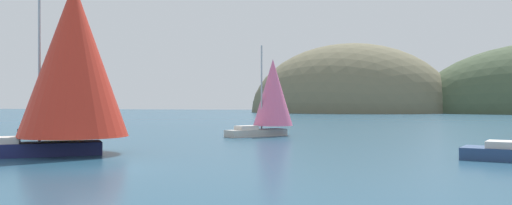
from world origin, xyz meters
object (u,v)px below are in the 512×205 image
(sailboat_yellow_sail, at_px, (64,89))
(channel_buoy, at_px, (78,123))
(sailboat_pink_spinnaker, at_px, (272,95))
(sailboat_scarlet_sail, at_px, (72,63))

(sailboat_yellow_sail, distance_m, channel_buoy, 15.68)
(sailboat_pink_spinnaker, height_order, sailboat_yellow_sail, sailboat_yellow_sail)
(sailboat_yellow_sail, relative_size, channel_buoy, 3.50)
(sailboat_pink_spinnaker, height_order, channel_buoy, sailboat_pink_spinnaker)
(sailboat_scarlet_sail, bearing_deg, sailboat_yellow_sail, 124.83)
(sailboat_scarlet_sail, bearing_deg, sailboat_pink_spinnaker, 67.30)
(sailboat_yellow_sail, bearing_deg, channel_buoy, 117.23)
(sailboat_yellow_sail, xyz_separation_m, sailboat_scarlet_sail, (12.76, -18.35, 0.97))
(sailboat_scarlet_sail, xyz_separation_m, channel_buoy, (-19.70, 31.82, -4.98))
(sailboat_scarlet_sail, height_order, channel_buoy, sailboat_scarlet_sail)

